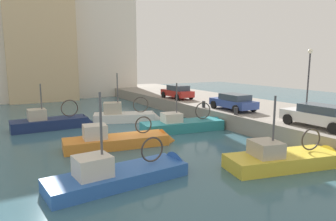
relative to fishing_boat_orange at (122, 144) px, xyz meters
name	(u,v)px	position (x,y,z in m)	size (l,w,h in m)	color
water_surface	(133,137)	(1.47, 1.78, -0.10)	(80.00, 80.00, 0.00)	#386070
quay_wall	(256,114)	(12.97, 1.78, 0.50)	(9.00, 56.00, 1.20)	gray
fishing_boat_orange	(122,144)	(0.00, 0.00, 0.00)	(7.12, 2.72, 4.17)	orange
fishing_boat_white	(128,119)	(3.23, 7.03, 0.04)	(6.14, 3.71, 4.97)	white
fishing_boat_blue	(127,178)	(-1.79, -5.23, 0.01)	(6.94, 2.45, 4.80)	#2D60B7
fishing_boat_teal	(187,129)	(5.74, 1.64, -0.01)	(7.04, 2.77, 4.41)	teal
fishing_boat_yellow	(289,164)	(5.83, -7.44, 0.00)	(6.69, 3.17, 4.41)	gold
fishing_boat_navy	(55,127)	(-2.72, 7.32, 0.01)	(6.29, 2.19, 4.31)	navy
parked_car_white	(319,116)	(10.21, -5.93, 1.81)	(1.89, 4.40, 1.38)	silver
parked_car_blue	(233,102)	(10.10, 1.51, 1.78)	(2.03, 4.11, 1.32)	#334C9E
parked_car_red	(177,92)	(10.05, 10.13, 1.81)	(1.99, 4.05, 1.40)	red
mooring_bollard_south	(236,111)	(8.82, -0.22, 1.37)	(0.28, 0.28, 0.55)	#2D2D33
mooring_bollard_mid	(204,104)	(8.82, 3.78, 1.37)	(0.28, 0.28, 0.55)	#2D2D33
quay_streetlamp	(309,70)	(14.47, -1.94, 4.35)	(0.36, 0.36, 4.83)	#38383D
waterfront_building_west	(95,19)	(7.16, 29.05, 11.08)	(10.07, 8.65, 22.32)	silver
waterfront_building_central	(37,37)	(-1.13, 27.35, 8.09)	(8.47, 9.25, 16.35)	#D1B284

